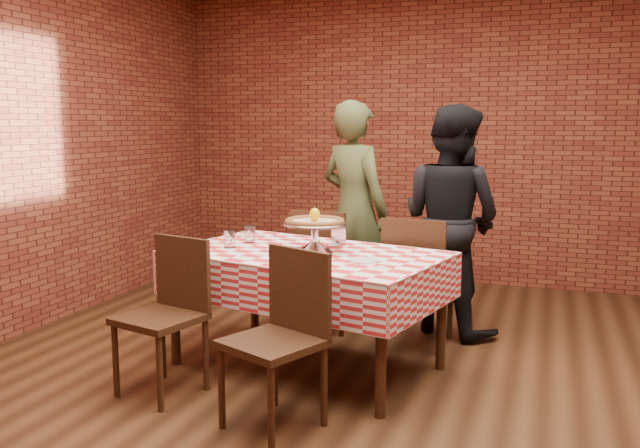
# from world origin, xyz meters

# --- Properties ---
(ground) EXTENTS (6.00, 6.00, 0.00)m
(ground) POSITION_xyz_m (0.00, 0.00, 0.00)
(ground) COLOR black
(ground) RESTS_ON ground
(back_wall) EXTENTS (5.50, 0.00, 5.50)m
(back_wall) POSITION_xyz_m (0.00, 3.00, 1.45)
(back_wall) COLOR maroon
(back_wall) RESTS_ON ground
(table) EXTENTS (1.84, 1.35, 0.75)m
(table) POSITION_xyz_m (-0.50, 0.33, 0.38)
(table) COLOR #3D2514
(table) RESTS_ON ground
(tablecloth) EXTENTS (1.89, 1.39, 0.28)m
(tablecloth) POSITION_xyz_m (-0.50, 0.33, 0.62)
(tablecloth) COLOR red
(tablecloth) RESTS_ON table
(pizza_stand) EXTENTS (0.54, 0.54, 0.18)m
(pizza_stand) POSITION_xyz_m (-0.45, 0.34, 0.85)
(pizza_stand) COLOR silver
(pizza_stand) RESTS_ON tablecloth
(pizza) EXTENTS (0.48, 0.48, 0.03)m
(pizza) POSITION_xyz_m (-0.45, 0.34, 0.95)
(pizza) COLOR beige
(pizza) RESTS_ON pizza_stand
(lemon) EXTENTS (0.08, 0.08, 0.08)m
(lemon) POSITION_xyz_m (-0.45, 0.34, 1.00)
(lemon) COLOR yellow
(lemon) RESTS_ON pizza
(water_glass_left) EXTENTS (0.09, 0.09, 0.11)m
(water_glass_left) POSITION_xyz_m (-1.02, 0.29, 0.81)
(water_glass_left) COLOR white
(water_glass_left) RESTS_ON tablecloth
(water_glass_right) EXTENTS (0.09, 0.09, 0.11)m
(water_glass_right) POSITION_xyz_m (-0.98, 0.53, 0.81)
(water_glass_right) COLOR white
(water_glass_right) RESTS_ON tablecloth
(side_plate) EXTENTS (0.21, 0.21, 0.01)m
(side_plate) POSITION_xyz_m (-0.08, 0.15, 0.76)
(side_plate) COLOR white
(side_plate) RESTS_ON tablecloth
(sweetener_packet_a) EXTENTS (0.06, 0.04, 0.00)m
(sweetener_packet_a) POSITION_xyz_m (0.01, -0.01, 0.76)
(sweetener_packet_a) COLOR white
(sweetener_packet_a) RESTS_ON tablecloth
(sweetener_packet_b) EXTENTS (0.06, 0.06, 0.00)m
(sweetener_packet_b) POSITION_xyz_m (0.06, 0.03, 0.76)
(sweetener_packet_b) COLOR white
(sweetener_packet_b) RESTS_ON tablecloth
(condiment_caddy) EXTENTS (0.11, 0.09, 0.13)m
(condiment_caddy) POSITION_xyz_m (-0.36, 0.57, 0.82)
(condiment_caddy) COLOR silver
(condiment_caddy) RESTS_ON tablecloth
(chair_near_left) EXTENTS (0.51, 0.51, 0.90)m
(chair_near_left) POSITION_xyz_m (-1.15, -0.35, 0.45)
(chair_near_left) COLOR #3D2514
(chair_near_left) RESTS_ON ground
(chair_near_right) EXTENTS (0.57, 0.57, 0.91)m
(chair_near_right) POSITION_xyz_m (-0.36, -0.54, 0.46)
(chair_near_right) COLOR #3D2514
(chair_near_right) RESTS_ON ground
(chair_far_left) EXTENTS (0.48, 0.48, 0.92)m
(chair_far_left) POSITION_xyz_m (-0.64, 1.21, 0.46)
(chair_far_left) COLOR #3D2514
(chair_far_left) RESTS_ON ground
(chair_far_right) EXTENTS (0.46, 0.46, 0.92)m
(chair_far_right) POSITION_xyz_m (0.09, 1.02, 0.46)
(chair_far_right) COLOR #3D2514
(chair_far_right) RESTS_ON ground
(diner_olive) EXTENTS (0.75, 0.65, 1.74)m
(diner_olive) POSITION_xyz_m (-0.55, 1.58, 0.87)
(diner_olive) COLOR #3F4726
(diner_olive) RESTS_ON ground
(diner_black) EXTENTS (1.03, 0.95, 1.70)m
(diner_black) POSITION_xyz_m (0.25, 1.40, 0.85)
(diner_black) COLOR black
(diner_black) RESTS_ON ground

